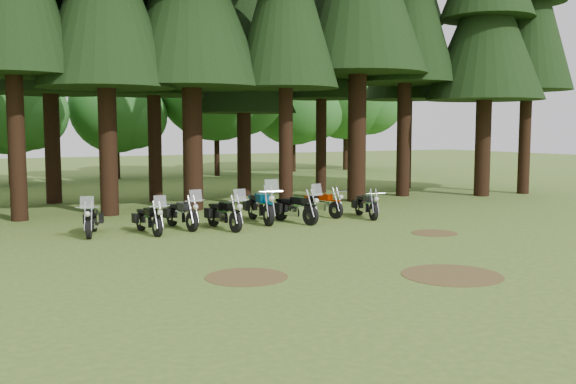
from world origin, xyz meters
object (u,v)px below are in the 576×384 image
motorcycle_4 (261,207)px  motorcycle_7 (366,206)px  motorcycle_1 (149,220)px  motorcycle_3 (224,215)px  motorcycle_5 (295,209)px  motorcycle_2 (182,215)px  motorcycle_6 (322,205)px  motorcycle_0 (91,221)px

motorcycle_4 → motorcycle_7: motorcycle_4 is taller
motorcycle_1 → motorcycle_3: 2.37m
motorcycle_1 → motorcycle_5: (5.00, -0.20, 0.05)m
motorcycle_3 → motorcycle_5: bearing=-2.6°
motorcycle_2 → motorcycle_7: (6.65, -0.75, -0.03)m
motorcycle_6 → motorcycle_2: bearing=170.7°
motorcycle_2 → motorcycle_4: 2.81m
motorcycle_3 → motorcycle_4: bearing=19.8°
motorcycle_4 → motorcycle_7: 3.92m
motorcycle_0 → motorcycle_2: size_ratio=0.94×
motorcycle_2 → motorcycle_4: (2.81, 0.02, 0.08)m
motorcycle_2 → motorcycle_3: 1.37m
motorcycle_4 → motorcycle_6: 2.62m
motorcycle_1 → motorcycle_7: (7.85, -0.32, 0.00)m
motorcycle_6 → motorcycle_7: motorcycle_6 is taller
motorcycle_0 → motorcycle_6: size_ratio=0.99×
motorcycle_2 → motorcycle_5: bearing=-15.8°
motorcycle_6 → motorcycle_4: bearing=173.6°
motorcycle_7 → motorcycle_1: bearing=-167.4°
motorcycle_6 → motorcycle_7: bearing=-52.6°
motorcycle_3 → motorcycle_6: size_ratio=1.07×
motorcycle_0 → motorcycle_6: (8.21, 0.18, -0.00)m
motorcycle_4 → motorcycle_7: bearing=-3.4°
motorcycle_3 → motorcycle_4: size_ratio=0.87×
motorcycle_4 → motorcycle_6: (2.61, 0.27, -0.10)m
motorcycle_1 → motorcycle_5: size_ratio=0.90×
motorcycle_2 → motorcycle_5: motorcycle_5 is taller
motorcycle_1 → motorcycle_6: bearing=2.1°
motorcycle_0 → motorcycle_3: size_ratio=0.92×
motorcycle_0 → motorcycle_4: 5.60m
motorcycle_4 → motorcycle_6: size_ratio=1.23×
motorcycle_5 → motorcycle_4: bearing=134.2°
motorcycle_2 → motorcycle_5: size_ratio=0.96×
motorcycle_3 → motorcycle_5: 2.65m
motorcycle_1 → motorcycle_3: size_ratio=0.92×
motorcycle_0 → motorcycle_3: (3.94, -0.86, 0.03)m
motorcycle_2 → motorcycle_7: 6.69m
motorcycle_4 → motorcycle_7: size_ratio=1.25×
motorcycle_5 → motorcycle_6: motorcycle_5 is taller
motorcycle_5 → motorcycle_6: bearing=17.6°
motorcycle_0 → motorcycle_5: 6.63m
motorcycle_7 → motorcycle_4: bearing=-176.4°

